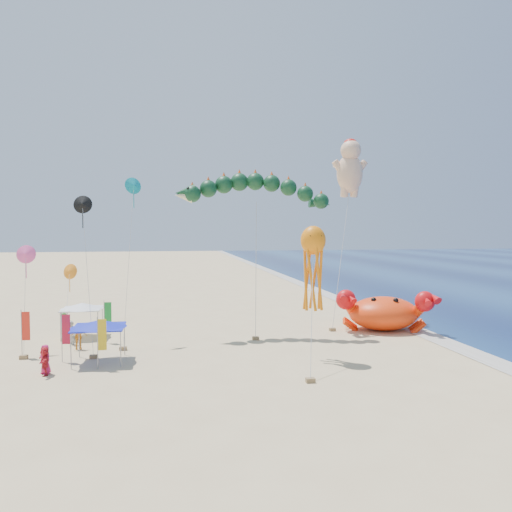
{
  "coord_description": "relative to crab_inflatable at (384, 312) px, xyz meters",
  "views": [
    {
      "loc": [
        -8.58,
        -34.38,
        8.5
      ],
      "look_at": [
        -2.0,
        2.0,
        6.5
      ],
      "focal_mm": 35.0,
      "sensor_mm": 36.0,
      "label": 1
    }
  ],
  "objects": [
    {
      "name": "cherub_kite",
      "position": [
        -0.83,
        6.08,
        12.88
      ],
      "size": [
        5.07,
        6.95,
        17.0
      ],
      "color": "#FBC399",
      "rests_on": "ground"
    },
    {
      "name": "octopus_kite",
      "position": [
        -8.59,
        -7.8,
        4.84
      ],
      "size": [
        2.69,
        5.9,
        8.71
      ],
      "color": "orange",
      "rests_on": "ground"
    },
    {
      "name": "crab_inflatable",
      "position": [
        0.0,
        0.0,
        0.0
      ],
      "size": [
        7.96,
        6.57,
        3.49
      ],
      "color": "#FF3B0D",
      "rests_on": "ground"
    },
    {
      "name": "canopy_white",
      "position": [
        -24.55,
        1.73,
        0.9
      ],
      "size": [
        3.26,
        3.26,
        2.71
      ],
      "color": "gray",
      "rests_on": "ground"
    },
    {
      "name": "small_kites",
      "position": [
        -24.34,
        -0.3,
        6.05
      ],
      "size": [
        8.65,
        9.91,
        12.48
      ],
      "color": "black",
      "rests_on": "ground"
    },
    {
      "name": "feather_flags",
      "position": [
        -23.97,
        -4.64,
        0.47
      ],
      "size": [
        5.86,
        7.24,
        3.2
      ],
      "color": "gray",
      "rests_on": "ground"
    },
    {
      "name": "canopy_blue",
      "position": [
        -22.27,
        -6.19,
        0.9
      ],
      "size": [
        3.48,
        3.48,
        2.71
      ],
      "color": "gray",
      "rests_on": "ground"
    },
    {
      "name": "foam_strip",
      "position": [
        2.58,
        -4.59,
        -1.53
      ],
      "size": [
        320.0,
        320.0,
        0.0
      ],
      "primitive_type": "plane",
      "color": "silver",
      "rests_on": "ground"
    },
    {
      "name": "ground",
      "position": [
        -9.42,
        -4.59,
        -1.54
      ],
      "size": [
        320.0,
        320.0,
        0.0
      ],
      "primitive_type": "plane",
      "color": "#D1B784",
      "rests_on": "ground"
    },
    {
      "name": "dragon_kite",
      "position": [
        -11.0,
        0.58,
        9.73
      ],
      "size": [
        12.46,
        3.85,
        12.64
      ],
      "color": "#0E341B",
      "rests_on": "ground"
    },
    {
      "name": "beachgoers",
      "position": [
        -25.12,
        -3.28,
        -0.67
      ],
      "size": [
        3.15,
        13.44,
        1.86
      ],
      "color": "#F6A52B",
      "rests_on": "ground"
    }
  ]
}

